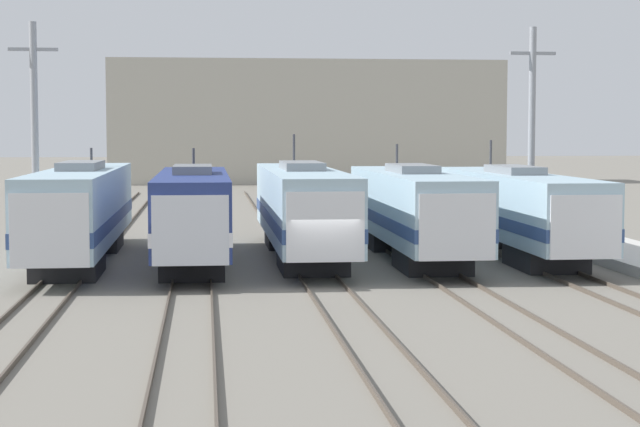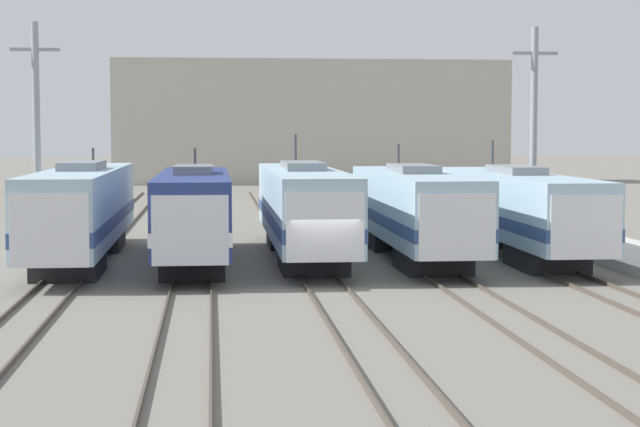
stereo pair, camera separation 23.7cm
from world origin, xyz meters
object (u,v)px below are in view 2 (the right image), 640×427
locomotive_center_left (194,214)px  locomotive_far_right (518,210)px  locomotive_center_right (415,211)px  locomotive_far_left (82,211)px  locomotive_center (304,209)px  catenary_tower_right (534,133)px  catenary_tower_left (37,133)px

locomotive_center_left → locomotive_far_right: (14.47, 1.49, -0.06)m
locomotive_center_right → locomotive_far_right: locomotive_far_right is taller
locomotive_far_left → locomotive_center: locomotive_center is taller
locomotive_center_left → catenary_tower_right: catenary_tower_right is taller
catenary_tower_right → locomotive_far_left: bearing=-166.6°
locomotive_center_left → catenary_tower_left: size_ratio=1.53×
locomotive_center_right → locomotive_center_left: bearing=-175.0°
locomotive_far_right → locomotive_center: bearing=178.1°
locomotive_center_right → catenary_tower_right: catenary_tower_right is taller
locomotive_center_left → catenary_tower_right: (16.67, 6.51, 3.40)m
catenary_tower_right → locomotive_center_right: bearing=-141.2°
locomotive_far_left → locomotive_center_right: 14.48m
locomotive_center → catenary_tower_right: catenary_tower_right is taller
locomotive_center_right → catenary_tower_left: catenary_tower_left is taller
locomotive_center_left → locomotive_center: size_ratio=0.86×
locomotive_far_right → locomotive_far_left: bearing=-179.7°
locomotive_far_right → locomotive_center_right: bearing=-172.4°
locomotive_far_right → catenary_tower_right: 6.48m
locomotive_far_left → locomotive_far_right: locomotive_far_right is taller
locomotive_center → locomotive_center_right: bearing=-11.2°
locomotive_far_left → catenary_tower_left: size_ratio=1.80×
locomotive_center → catenary_tower_left: 13.59m
locomotive_far_right → locomotive_center_left: bearing=-174.1°
locomotive_far_left → catenary_tower_right: 22.35m
catenary_tower_left → locomotive_center_left: bearing=-41.0°
locomotive_far_left → catenary_tower_left: 6.66m
locomotive_center_right → locomotive_far_left: bearing=177.9°
locomotive_far_right → catenary_tower_right: size_ratio=1.72×
locomotive_center_left → locomotive_far_right: locomotive_far_right is taller
locomotive_center → locomotive_far_right: locomotive_center is taller
locomotive_center → locomotive_far_left: bearing=-177.5°
locomotive_far_left → locomotive_center: bearing=2.5°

